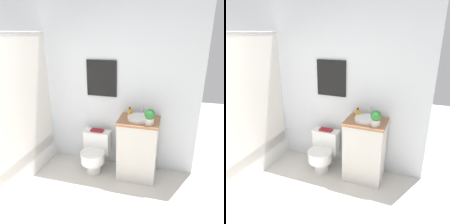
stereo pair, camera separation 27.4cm
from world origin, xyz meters
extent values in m
cube|color=silver|center=(0.00, 2.27, 1.25)|extent=(3.29, 0.05, 2.50)
cube|color=black|center=(0.28, 2.23, 1.35)|extent=(0.44, 0.02, 0.51)
cube|color=silver|center=(0.28, 2.23, 1.35)|extent=(0.41, 0.01, 0.48)
cube|color=white|center=(-0.85, 1.50, 0.21)|extent=(0.58, 1.49, 0.42)
cube|color=silver|center=(-0.57, 1.50, 1.10)|extent=(0.01, 1.37, 1.69)
cylinder|color=#B7B7BC|center=(-0.57, 1.50, 1.97)|extent=(0.02, 1.37, 0.02)
cylinder|color=white|center=(0.23, 1.92, 0.09)|extent=(0.21, 0.21, 0.19)
cylinder|color=white|center=(0.23, 1.88, 0.26)|extent=(0.35, 0.35, 0.14)
cylinder|color=white|center=(0.23, 1.88, 0.34)|extent=(0.36, 0.36, 0.02)
cube|color=white|center=(0.23, 2.10, 0.40)|extent=(0.38, 0.18, 0.33)
cube|color=white|center=(0.23, 2.10, 0.57)|extent=(0.40, 0.19, 0.02)
cube|color=beige|center=(0.87, 2.00, 0.42)|extent=(0.52, 0.42, 0.84)
cube|color=#9E6642|center=(0.87, 2.00, 0.86)|extent=(0.55, 0.45, 0.03)
cylinder|color=white|center=(0.87, 2.02, 0.89)|extent=(0.32, 0.32, 0.04)
cylinder|color=silver|center=(0.87, 2.21, 0.94)|extent=(0.02, 0.02, 0.13)
cylinder|color=gold|center=(0.72, 2.11, 0.92)|extent=(0.06, 0.06, 0.10)
cylinder|color=black|center=(0.72, 2.11, 0.99)|extent=(0.02, 0.02, 0.02)
cylinder|color=beige|center=(1.01, 1.89, 0.91)|extent=(0.11, 0.11, 0.08)
sphere|color=#2D7A33|center=(1.01, 1.89, 1.01)|extent=(0.13, 0.13, 0.13)
cube|color=maroon|center=(0.23, 2.10, 0.59)|extent=(0.19, 0.10, 0.02)
camera|label=1|loc=(1.24, -0.69, 1.96)|focal=35.00mm
camera|label=2|loc=(1.50, -0.61, 1.96)|focal=35.00mm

